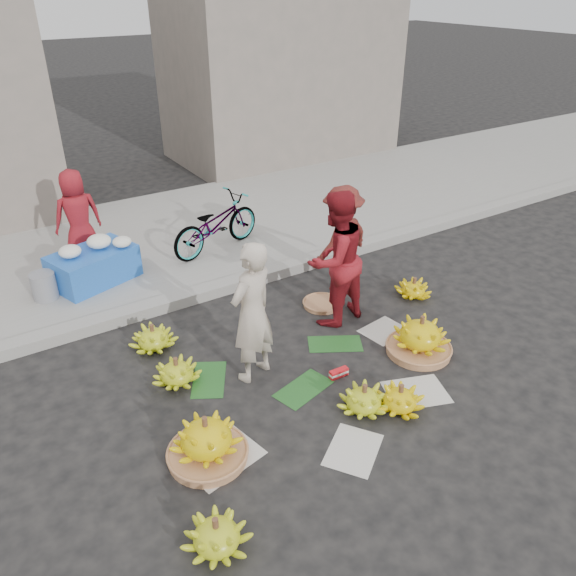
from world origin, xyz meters
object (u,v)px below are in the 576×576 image
vendor_cream (252,313)px  bicycle (216,224)px  banana_bunch_0 (207,441)px  flower_table (94,264)px  banana_bunch_4 (420,337)px

vendor_cream → bicycle: bearing=-128.7°
banana_bunch_0 → bicycle: 4.33m
flower_table → bicycle: bicycle is taller
banana_bunch_0 → bicycle: size_ratio=0.53×
banana_bunch_0 → flower_table: 3.81m
banana_bunch_0 → vendor_cream: 1.44m
vendor_cream → flower_table: 3.11m
vendor_cream → banana_bunch_4: bearing=139.6°
flower_table → bicycle: (1.92, 0.03, 0.17)m
banana_bunch_0 → banana_bunch_4: banana_bunch_4 is taller
banana_bunch_0 → vendor_cream: bearing=41.4°
flower_table → bicycle: bearing=-17.5°
banana_bunch_4 → vendor_cream: bearing=159.7°
banana_bunch_0 → bicycle: bearing=62.6°
banana_bunch_0 → flower_table: bearing=89.0°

